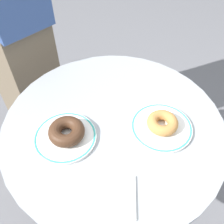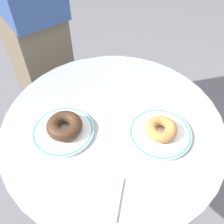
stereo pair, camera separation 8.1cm
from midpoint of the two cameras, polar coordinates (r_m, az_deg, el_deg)
name	(u,v)px [view 2 (the right image)]	position (r m, az deg, el deg)	size (l,w,h in m)	color
ground_plane	(112,206)	(1.48, 1.77, -20.64)	(7.00, 7.00, 0.02)	slate
cafe_table	(113,155)	(0.99, 2.52, -9.77)	(0.74, 0.74, 0.73)	#999EA3
plate_left	(63,131)	(0.81, -8.23, -4.44)	(0.20, 0.20, 0.01)	white
plate_right	(160,133)	(0.82, 13.67, -4.84)	(0.20, 0.20, 0.01)	white
donut_chocolate	(64,126)	(0.79, -7.90, -3.26)	(0.11, 0.11, 0.04)	#422819
donut_old_fashioned	(161,129)	(0.80, 13.95, -3.90)	(0.10, 0.10, 0.03)	#BC7F42
paper_napkin	(97,196)	(0.70, 0.08, -18.67)	(0.12, 0.12, 0.01)	white
person_figure	(26,8)	(1.20, -17.11, 21.50)	(0.44, 0.45, 1.74)	brown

